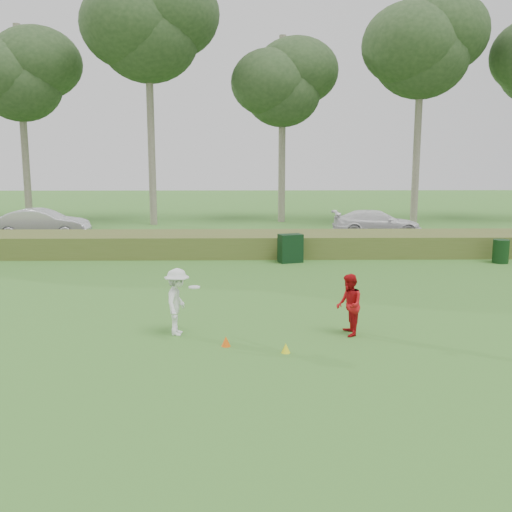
{
  "coord_description": "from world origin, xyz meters",
  "views": [
    {
      "loc": [
        -0.28,
        -12.18,
        4.11
      ],
      "look_at": [
        0.0,
        4.0,
        1.3
      ],
      "focal_mm": 40.0,
      "sensor_mm": 36.0,
      "label": 1
    }
  ],
  "objects_px": {
    "player_white": "(177,302)",
    "player_red": "(349,305)",
    "utility_cabinet": "(290,248)",
    "car_mid": "(42,224)",
    "cone_yellow": "(286,348)",
    "trash_bin": "(501,251)",
    "cone_orange": "(226,341)",
    "car_right": "(377,223)"
  },
  "relations": [
    {
      "from": "player_red",
      "to": "car_mid",
      "type": "distance_m",
      "value": 20.17
    },
    {
      "from": "player_red",
      "to": "car_mid",
      "type": "xyz_separation_m",
      "value": [
        -12.61,
        15.74,
        0.09
      ]
    },
    {
      "from": "player_red",
      "to": "trash_bin",
      "type": "height_order",
      "value": "player_red"
    },
    {
      "from": "player_red",
      "to": "cone_orange",
      "type": "relative_size",
      "value": 6.36
    },
    {
      "from": "player_white",
      "to": "cone_yellow",
      "type": "bearing_deg",
      "value": -113.69
    },
    {
      "from": "player_white",
      "to": "player_red",
      "type": "bearing_deg",
      "value": -86.9
    },
    {
      "from": "car_mid",
      "to": "cone_yellow",
      "type": "bearing_deg",
      "value": -149.41
    },
    {
      "from": "cone_yellow",
      "to": "car_right",
      "type": "xyz_separation_m",
      "value": [
        5.98,
        17.86,
        0.62
      ]
    },
    {
      "from": "cone_orange",
      "to": "cone_yellow",
      "type": "height_order",
      "value": "cone_orange"
    },
    {
      "from": "player_white",
      "to": "player_red",
      "type": "distance_m",
      "value": 4.0
    },
    {
      "from": "cone_orange",
      "to": "utility_cabinet",
      "type": "xyz_separation_m",
      "value": [
        2.2,
        10.16,
        0.45
      ]
    },
    {
      "from": "cone_yellow",
      "to": "car_mid",
      "type": "distance_m",
      "value": 20.25
    },
    {
      "from": "trash_bin",
      "to": "car_right",
      "type": "distance_m",
      "value": 8.18
    },
    {
      "from": "player_white",
      "to": "utility_cabinet",
      "type": "xyz_separation_m",
      "value": [
        3.35,
        9.29,
        -0.23
      ]
    },
    {
      "from": "trash_bin",
      "to": "car_right",
      "type": "relative_size",
      "value": 0.2
    },
    {
      "from": "player_red",
      "to": "cone_orange",
      "type": "bearing_deg",
      "value": -76.05
    },
    {
      "from": "car_right",
      "to": "cone_yellow",
      "type": "bearing_deg",
      "value": 163.16
    },
    {
      "from": "player_red",
      "to": "car_right",
      "type": "distance_m",
      "value": 17.23
    },
    {
      "from": "car_mid",
      "to": "car_right",
      "type": "relative_size",
      "value": 1.0
    },
    {
      "from": "cone_yellow",
      "to": "car_mid",
      "type": "bearing_deg",
      "value": 123.12
    },
    {
      "from": "cone_yellow",
      "to": "car_mid",
      "type": "xyz_separation_m",
      "value": [
        -11.06,
        16.95,
        0.71
      ]
    },
    {
      "from": "cone_orange",
      "to": "trash_bin",
      "type": "bearing_deg",
      "value": 43.36
    },
    {
      "from": "cone_yellow",
      "to": "trash_bin",
      "type": "height_order",
      "value": "trash_bin"
    },
    {
      "from": "utility_cabinet",
      "to": "car_mid",
      "type": "distance_m",
      "value": 13.55
    },
    {
      "from": "car_right",
      "to": "cone_orange",
      "type": "bearing_deg",
      "value": 159.01
    },
    {
      "from": "trash_bin",
      "to": "car_mid",
      "type": "relative_size",
      "value": 0.2
    },
    {
      "from": "player_red",
      "to": "cone_yellow",
      "type": "xyz_separation_m",
      "value": [
        -1.55,
        -1.21,
        -0.62
      ]
    },
    {
      "from": "player_white",
      "to": "cone_yellow",
      "type": "xyz_separation_m",
      "value": [
        2.44,
        -1.32,
        -0.68
      ]
    },
    {
      "from": "utility_cabinet",
      "to": "car_mid",
      "type": "xyz_separation_m",
      "value": [
        -11.97,
        6.34,
        0.25
      ]
    },
    {
      "from": "cone_orange",
      "to": "trash_bin",
      "type": "distance_m",
      "value": 14.4
    },
    {
      "from": "cone_orange",
      "to": "car_right",
      "type": "xyz_separation_m",
      "value": [
        7.27,
        17.41,
        0.61
      ]
    },
    {
      "from": "car_mid",
      "to": "trash_bin",
      "type": "bearing_deg",
      "value": -110.62
    },
    {
      "from": "cone_orange",
      "to": "player_red",
      "type": "bearing_deg",
      "value": 14.93
    },
    {
      "from": "trash_bin",
      "to": "cone_yellow",
      "type": "bearing_deg",
      "value": -131.61
    },
    {
      "from": "player_white",
      "to": "cone_orange",
      "type": "bearing_deg",
      "value": -122.36
    },
    {
      "from": "player_white",
      "to": "utility_cabinet",
      "type": "height_order",
      "value": "player_white"
    },
    {
      "from": "player_red",
      "to": "car_mid",
      "type": "height_order",
      "value": "car_mid"
    },
    {
      "from": "cone_orange",
      "to": "cone_yellow",
      "type": "distance_m",
      "value": 1.37
    },
    {
      "from": "player_red",
      "to": "cone_orange",
      "type": "xyz_separation_m",
      "value": [
        -2.84,
        -0.76,
        -0.61
      ]
    },
    {
      "from": "player_red",
      "to": "utility_cabinet",
      "type": "bearing_deg",
      "value": -177.09
    },
    {
      "from": "player_white",
      "to": "player_red",
      "type": "xyz_separation_m",
      "value": [
        3.99,
        -0.11,
        -0.06
      ]
    },
    {
      "from": "cone_yellow",
      "to": "trash_bin",
      "type": "distance_m",
      "value": 13.83
    }
  ]
}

